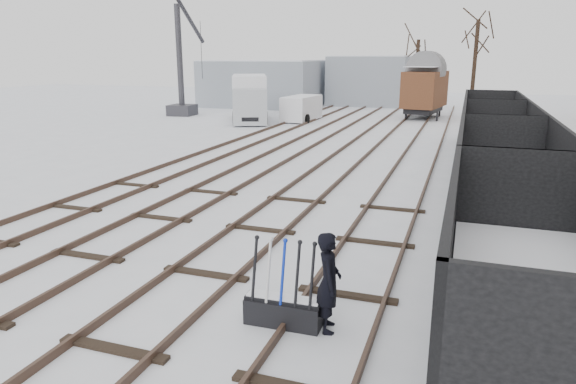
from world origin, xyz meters
name	(u,v)px	position (x,y,z in m)	size (l,w,h in m)	color
ground	(206,275)	(0.00, 0.00, 0.00)	(120.00, 120.00, 0.00)	white
tracks	(349,156)	(0.00, 13.67, 0.07)	(13.90, 52.00, 0.16)	black
shed_left	(264,83)	(-13.00, 36.00, 2.05)	(10.00, 8.00, 4.10)	#98A0AC
shed_right	(370,80)	(-4.00, 40.00, 2.25)	(7.00, 6.00, 4.50)	#98A0AC
ground_frame	(283,309)	(2.21, -1.38, 0.28)	(1.31, 0.45, 1.49)	black
worker	(329,282)	(2.96, -1.28, 0.85)	(0.62, 0.41, 1.70)	black
freight_wagon_a	(534,296)	(6.00, -1.10, 1.02)	(2.60, 6.51, 2.66)	black
freight_wagon_b	(507,191)	(6.00, 5.30, 1.02)	(2.60, 6.51, 2.66)	black
freight_wagon_c	(496,150)	(6.00, 11.70, 1.02)	(2.60, 6.51, 2.66)	black
freight_wagon_d	(490,128)	(6.00, 18.10, 1.02)	(2.60, 6.51, 2.66)	black
box_van_wagon	(425,88)	(1.82, 30.41, 2.17)	(3.29, 5.21, 3.72)	black
lorry	(249,98)	(-9.58, 24.59, 1.62)	(4.00, 7.26, 3.15)	black
panel_van	(302,108)	(-6.14, 25.82, 0.90)	(1.98, 4.04, 1.73)	white
crane	(182,83)	(-15.89, 26.36, 2.42)	(1.95, 5.40, 9.20)	#313035
tree_far_left	(416,74)	(0.35, 38.91, 2.92)	(0.30, 0.30, 5.84)	black
tree_far_right	(474,68)	(5.09, 33.77, 3.53)	(0.30, 0.30, 7.06)	black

